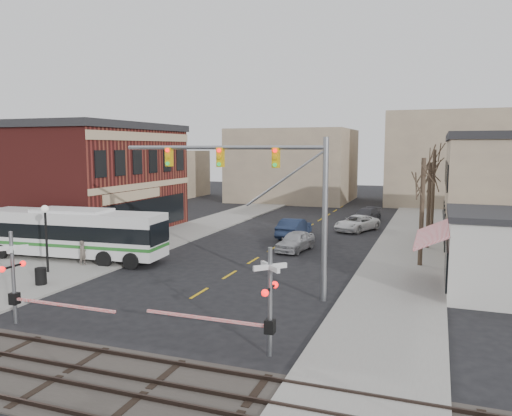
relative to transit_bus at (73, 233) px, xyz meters
The scene contains 21 objects.
ground 13.04m from the transit_bus, 28.18° to the right, with size 160.00×160.00×0.00m, color black.
sidewalk_west 14.14m from the transit_bus, 82.31° to the left, with size 5.00×60.00×0.12m, color gray.
sidewalk_east 25.15m from the transit_bus, 33.67° to the left, with size 5.00×60.00×0.12m, color gray.
ballast_strip 18.20m from the transit_bus, 51.09° to the right, with size 160.00×5.00×0.06m, color #332D28.
rail_tracks 18.20m from the transit_bus, 51.09° to the right, with size 160.00×3.91×0.14m.
brick_building 18.72m from the transit_bus, 147.60° to the left, with size 30.40×15.40×9.60m.
tree_east_a 22.72m from the transit_bus, 15.11° to the left, with size 0.28×0.28×6.75m.
tree_east_b 25.21m from the transit_bus, 28.23° to the left, with size 0.28×0.28×6.30m.
tree_east_c 30.01m from the transit_bus, 41.65° to the left, with size 0.28×0.28×7.20m.
transit_bus is the anchor object (origin of this frame).
traffic_signal_mast 15.50m from the transit_bus, 11.77° to the right, with size 11.13×0.30×8.00m.
rr_crossing_west 12.54m from the transit_bus, 59.30° to the right, with size 5.60×1.36×4.00m.
rr_crossing_east 19.71m from the transit_bus, 31.22° to the right, with size 5.60×1.36×4.00m.
street_lamp 3.92m from the transit_bus, 73.08° to the right, with size 0.44×0.44×4.01m.
trash_bin 6.61m from the transit_bus, 65.04° to the right, with size 0.60×0.60×0.91m, color black.
car_a 15.40m from the transit_bus, 31.12° to the left, with size 1.71×4.26×1.45m, color #9FA0A4.
car_b 17.55m from the transit_bus, 48.58° to the left, with size 1.73×4.95×1.63m, color #151F36.
car_c 24.37m from the transit_bus, 48.89° to the left, with size 2.29×4.96×1.38m, color white.
car_d 28.80m from the transit_bus, 56.12° to the left, with size 1.96×4.82×1.40m, color #434348.
pedestrian_near 2.49m from the transit_bus, 36.35° to the right, with size 0.57×0.37×1.55m, color #5C524A.
pedestrian_far 2.85m from the transit_bus, 41.22° to the left, with size 0.87×0.68×1.79m, color #2E3051.
Camera 1 is at (11.36, -20.52, 7.51)m, focal length 35.00 mm.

